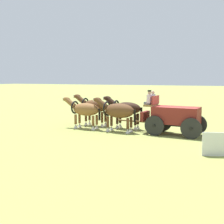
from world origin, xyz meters
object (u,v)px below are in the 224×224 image
(draft_horse_rear_off, at_px, (126,109))
(draft_horse_lead_near, at_px, (84,110))
(show_wagon, at_px, (173,116))
(draft_horse_rear_near, at_px, (118,111))
(draft_horse_lead_off, at_px, (94,107))

(draft_horse_rear_off, height_order, draft_horse_lead_near, draft_horse_rear_off)
(show_wagon, height_order, draft_horse_rear_off, show_wagon)
(show_wagon, distance_m, draft_horse_rear_near, 3.63)
(draft_horse_rear_near, height_order, draft_horse_lead_near, draft_horse_rear_near)
(draft_horse_rear_off, bearing_deg, draft_horse_lead_off, -4.66)
(show_wagon, distance_m, draft_horse_lead_near, 6.22)
(show_wagon, bearing_deg, draft_horse_rear_near, 5.64)
(draft_horse_rear_off, bearing_deg, draft_horse_rear_near, 86.17)
(draft_horse_lead_off, bearing_deg, show_wagon, 169.33)
(draft_horse_rear_off, xyz_separation_m, draft_horse_lead_near, (2.69, 1.08, -0.06))
(draft_horse_rear_off, bearing_deg, show_wagon, 165.08)
(show_wagon, relative_size, draft_horse_rear_near, 1.85)
(show_wagon, relative_size, draft_horse_lead_off, 1.91)
(draft_horse_rear_near, relative_size, draft_horse_lead_near, 1.01)
(draft_horse_rear_near, relative_size, draft_horse_rear_off, 1.04)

